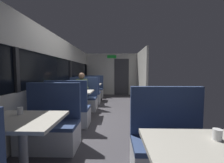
{
  "coord_description": "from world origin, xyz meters",
  "views": [
    {
      "loc": [
        0.22,
        -3.69,
        1.3
      ],
      "look_at": [
        0.06,
        2.33,
        0.87
      ],
      "focal_mm": 22.47,
      "sensor_mm": 36.0,
      "label": 1
    }
  ],
  "objects": [
    {
      "name": "coffee_cup_secondary",
      "position": [
        1.05,
        -2.56,
        0.79
      ],
      "size": [
        0.07,
        0.07,
        0.09
      ],
      "color": "white",
      "rests_on": "dining_table_front_aisle"
    },
    {
      "name": "bench_near_window_facing_entry",
      "position": [
        -0.89,
        -1.39,
        0.33
      ],
      "size": [
        0.95,
        0.5,
        1.1
      ],
      "color": "silver",
      "rests_on": "ground_plane"
    },
    {
      "name": "bench_mid_window_facing_entry",
      "position": [
        -0.89,
        0.97,
        0.33
      ],
      "size": [
        0.95,
        0.5,
        1.1
      ],
      "color": "silver",
      "rests_on": "ground_plane"
    },
    {
      "name": "bench_front_aisle_facing_entry",
      "position": [
        0.89,
        -1.99,
        0.33
      ],
      "size": [
        0.95,
        0.5,
        1.1
      ],
      "color": "silver",
      "rests_on": "ground_plane"
    },
    {
      "name": "carriage_aisle_panel_right",
      "position": [
        1.45,
        3.0,
        1.15
      ],
      "size": [
        0.08,
        2.4,
        2.3
      ],
      "primitive_type": "cube",
      "color": "beige",
      "rests_on": "ground_plane"
    },
    {
      "name": "dining_table_front_aisle",
      "position": [
        0.89,
        -2.69,
        0.64
      ],
      "size": [
        0.9,
        0.7,
        0.74
      ],
      "color": "#9E9EA3",
      "rests_on": "ground_plane"
    },
    {
      "name": "ground_plane",
      "position": [
        0.0,
        0.0,
        -0.01
      ],
      "size": [
        3.3,
        9.2,
        0.02
      ],
      "primitive_type": "cube",
      "color": "#423F44"
    },
    {
      "name": "carriage_window_panel_left",
      "position": [
        -1.45,
        0.0,
        1.11
      ],
      "size": [
        0.09,
        8.48,
        2.3
      ],
      "color": "beige",
      "rests_on": "ground_plane"
    },
    {
      "name": "dining_table_near_window",
      "position": [
        -0.89,
        -2.09,
        0.64
      ],
      "size": [
        0.9,
        0.7,
        0.74
      ],
      "color": "#9E9EA3",
      "rests_on": "ground_plane"
    },
    {
      "name": "dining_table_mid_window",
      "position": [
        -0.89,
        0.27,
        0.64
      ],
      "size": [
        0.9,
        0.7,
        0.74
      ],
      "color": "#9E9EA3",
      "rests_on": "ground_plane"
    },
    {
      "name": "seated_passenger",
      "position": [
        -0.89,
        0.9,
        0.54
      ],
      "size": [
        0.47,
        0.55,
        1.26
      ],
      "color": "#26262D",
      "rests_on": "ground_plane"
    },
    {
      "name": "dining_table_far_window",
      "position": [
        -0.89,
        2.63,
        0.64
      ],
      "size": [
        0.9,
        0.7,
        0.74
      ],
      "color": "#9E9EA3",
      "rests_on": "ground_plane"
    },
    {
      "name": "bench_mid_window_facing_end",
      "position": [
        -0.89,
        -0.43,
        0.33
      ],
      "size": [
        0.95,
        0.5,
        1.1
      ],
      "color": "silver",
      "rests_on": "ground_plane"
    },
    {
      "name": "carriage_end_bulkhead",
      "position": [
        0.06,
        4.19,
        1.14
      ],
      "size": [
        2.9,
        0.11,
        2.3
      ],
      "color": "beige",
      "rests_on": "ground_plane"
    },
    {
      "name": "bench_far_window_facing_entry",
      "position": [
        -0.89,
        3.33,
        0.33
      ],
      "size": [
        0.95,
        0.5,
        1.1
      ],
      "color": "silver",
      "rests_on": "ground_plane"
    },
    {
      "name": "coffee_cup_primary",
      "position": [
        -1.04,
        -1.92,
        0.79
      ],
      "size": [
        0.07,
        0.07,
        0.09
      ],
      "color": "white",
      "rests_on": "dining_table_near_window"
    },
    {
      "name": "bench_far_window_facing_end",
      "position": [
        -0.89,
        1.93,
        0.33
      ],
      "size": [
        0.95,
        0.5,
        1.1
      ],
      "color": "silver",
      "rests_on": "ground_plane"
    }
  ]
}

